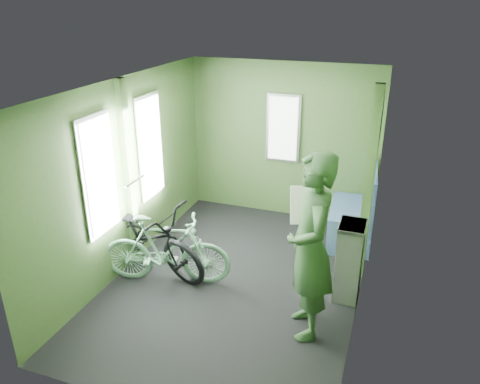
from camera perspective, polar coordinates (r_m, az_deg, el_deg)
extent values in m
plane|color=black|center=(5.66, -0.34, -10.68)|extent=(4.00, 4.00, 0.00)
cube|color=silver|center=(4.79, -0.41, 12.89)|extent=(2.80, 4.00, 0.02)
cube|color=#375327|center=(6.92, 5.28, 6.18)|extent=(2.80, 0.02, 2.30)
cube|color=#375327|center=(3.53, -11.69, -11.88)|extent=(2.80, 0.02, 2.30)
cube|color=#375327|center=(5.71, -13.71, 1.92)|extent=(0.02, 4.00, 2.30)
cube|color=#375327|center=(4.86, 15.35, -2.03)|extent=(0.02, 4.00, 2.30)
cube|color=#375327|center=(5.69, -13.37, 1.87)|extent=(0.08, 0.12, 2.30)
cube|color=silver|center=(5.20, -16.71, 1.84)|extent=(0.02, 0.56, 1.34)
cube|color=silver|center=(6.07, -10.76, 5.41)|extent=(0.02, 0.56, 1.34)
cube|color=white|center=(5.04, -17.30, 7.46)|extent=(0.00, 0.12, 0.12)
cube|color=white|center=(5.93, -11.06, 10.29)|extent=(0.00, 0.12, 0.12)
cylinder|color=silver|center=(5.67, -12.73, 1.32)|extent=(0.03, 0.40, 0.03)
cube|color=#375327|center=(5.42, 15.40, 0.58)|extent=(0.10, 0.10, 2.30)
cube|color=white|center=(5.49, 16.77, 8.43)|extent=(0.02, 0.40, 0.50)
cube|color=silver|center=(6.83, 5.24, 7.68)|extent=(0.50, 0.02, 1.00)
imported|color=black|center=(5.99, -11.02, -9.12)|extent=(1.98, 1.36, 1.06)
imported|color=#82C19D|center=(5.67, -8.75, -10.92)|extent=(1.58, 0.87, 0.94)
imported|color=#2B4A28|center=(4.47, 8.59, -6.74)|extent=(0.67, 0.80, 1.88)
cube|color=silver|center=(4.60, 8.16, -1.57)|extent=(0.35, 0.23, 0.37)
cube|color=gray|center=(5.30, 13.16, -8.20)|extent=(0.27, 0.37, 0.90)
cube|color=navy|center=(6.57, 13.27, -3.78)|extent=(0.63, 1.04, 0.50)
cube|color=navy|center=(6.35, 15.87, 0.17)|extent=(0.15, 1.00, 0.55)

